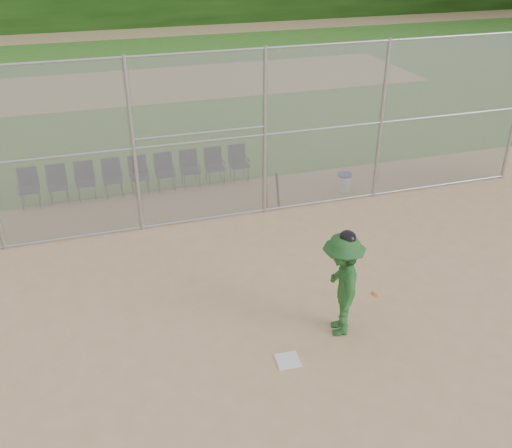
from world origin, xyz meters
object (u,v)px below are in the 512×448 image
object	(u,v)px
water_cooler	(344,182)
chair_0	(29,189)
home_plate	(288,360)
batter_at_plate	(341,285)

from	to	relation	value
water_cooler	chair_0	bearing A→B (deg)	169.30
home_plate	chair_0	world-z (taller)	chair_0
water_cooler	chair_0	world-z (taller)	chair_0
home_plate	water_cooler	world-z (taller)	water_cooler
water_cooler	batter_at_plate	bearing A→B (deg)	-116.14
water_cooler	home_plate	bearing A→B (deg)	-122.71
chair_0	batter_at_plate	bearing A→B (deg)	-52.13
water_cooler	chair_0	xyz separation A→B (m)	(-7.90, 1.49, 0.24)
batter_at_plate	chair_0	size ratio (longest dim) A/B	2.09
batter_at_plate	home_plate	bearing A→B (deg)	-156.72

